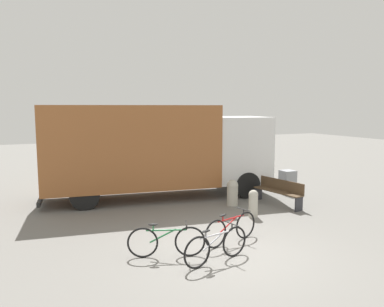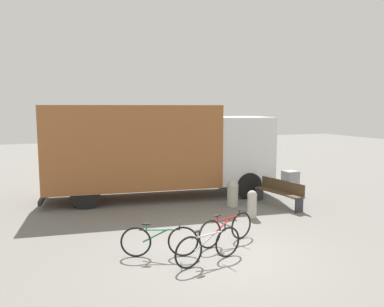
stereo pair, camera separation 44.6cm
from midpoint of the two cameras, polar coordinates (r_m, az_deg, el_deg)
name	(u,v)px [view 2 (the right image)]	position (r m, az deg, el deg)	size (l,w,h in m)	color
ground_plane	(221,253)	(8.98, 5.98, -14.91)	(60.00, 60.00, 0.00)	slate
delivery_truck	(157,147)	(13.86, -4.36, 0.94)	(8.57, 3.50, 3.42)	#99592D
park_bench	(280,191)	(13.20, 14.19, -5.62)	(0.73, 1.98, 0.88)	brown
bicycle_near	(159,241)	(8.64, -3.49, -13.14)	(1.66, 0.70, 0.79)	black
bicycle_middle	(209,246)	(8.34, 4.14, -13.90)	(1.73, 0.52, 0.79)	black
bicycle_far	(226,229)	(9.47, 6.57, -11.34)	(1.71, 0.59, 0.79)	black
bollard_near_bench	(252,203)	(11.67, 10.23, -7.41)	(0.30, 0.30, 0.84)	#B2AD9E
bollard_far_bench	(233,192)	(12.92, 7.20, -5.83)	(0.40, 0.40, 0.89)	#B2AD9E
utility_box	(290,182)	(15.11, 15.55, -4.27)	(0.52, 0.50, 0.90)	gray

